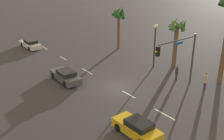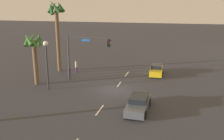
{
  "view_description": "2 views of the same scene",
  "coord_description": "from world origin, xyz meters",
  "px_view_note": "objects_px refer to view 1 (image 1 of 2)",
  "views": [
    {
      "loc": [
        20.4,
        -16.19,
        12.49
      ],
      "look_at": [
        -0.2,
        -0.38,
        2.05
      ],
      "focal_mm": 43.11,
      "sensor_mm": 36.0,
      "label": 1
    },
    {
      "loc": [
        -25.53,
        -6.41,
        9.35
      ],
      "look_at": [
        0.79,
        0.55,
        2.11
      ],
      "focal_mm": 39.14,
      "sensor_mm": 36.0,
      "label": 2
    }
  ],
  "objects_px": {
    "car_1": "(30,44)",
    "palm_tree_0": "(177,32)",
    "traffic_signal": "(181,53)",
    "palm_tree_2": "(119,17)",
    "streetlamp": "(155,37)",
    "car_0": "(137,128)",
    "pedestrian_1": "(205,81)",
    "car_2": "(66,76)",
    "pedestrian_0": "(177,72)"
  },
  "relations": [
    {
      "from": "car_1",
      "to": "palm_tree_0",
      "type": "height_order",
      "value": "palm_tree_0"
    },
    {
      "from": "car_0",
      "to": "palm_tree_0",
      "type": "bearing_deg",
      "value": 120.26
    },
    {
      "from": "car_1",
      "to": "pedestrian_0",
      "type": "xyz_separation_m",
      "value": [
        22.02,
        8.45,
        0.27
      ]
    },
    {
      "from": "car_0",
      "to": "car_2",
      "type": "distance_m",
      "value": 12.5
    },
    {
      "from": "streetlamp",
      "to": "pedestrian_1",
      "type": "xyz_separation_m",
      "value": [
        7.71,
        -0.19,
        -3.0
      ]
    },
    {
      "from": "pedestrian_1",
      "to": "palm_tree_2",
      "type": "distance_m",
      "value": 17.21
    },
    {
      "from": "pedestrian_0",
      "to": "palm_tree_0",
      "type": "relative_size",
      "value": 0.27
    },
    {
      "from": "car_1",
      "to": "palm_tree_0",
      "type": "bearing_deg",
      "value": 30.98
    },
    {
      "from": "traffic_signal",
      "to": "palm_tree_0",
      "type": "xyz_separation_m",
      "value": [
        -4.33,
        4.52,
        0.73
      ]
    },
    {
      "from": "palm_tree_0",
      "to": "pedestrian_1",
      "type": "bearing_deg",
      "value": -21.88
    },
    {
      "from": "car_1",
      "to": "palm_tree_2",
      "type": "xyz_separation_m",
      "value": [
        8.8,
        10.63,
        4.3
      ]
    },
    {
      "from": "pedestrian_0",
      "to": "palm_tree_0",
      "type": "bearing_deg",
      "value": 133.9
    },
    {
      "from": "car_0",
      "to": "pedestrian_0",
      "type": "height_order",
      "value": "pedestrian_0"
    },
    {
      "from": "pedestrian_1",
      "to": "palm_tree_2",
      "type": "relative_size",
      "value": 0.28
    },
    {
      "from": "streetlamp",
      "to": "pedestrian_1",
      "type": "relative_size",
      "value": 3.09
    },
    {
      "from": "car_0",
      "to": "car_2",
      "type": "bearing_deg",
      "value": 177.4
    },
    {
      "from": "palm_tree_2",
      "to": "car_0",
      "type": "bearing_deg",
      "value": -35.18
    },
    {
      "from": "car_0",
      "to": "pedestrian_1",
      "type": "height_order",
      "value": "pedestrian_1"
    },
    {
      "from": "car_2",
      "to": "pedestrian_0",
      "type": "bearing_deg",
      "value": 54.23
    },
    {
      "from": "car_2",
      "to": "pedestrian_0",
      "type": "relative_size",
      "value": 2.78
    },
    {
      "from": "streetlamp",
      "to": "traffic_signal",
      "type": "bearing_deg",
      "value": -20.77
    },
    {
      "from": "car_0",
      "to": "pedestrian_1",
      "type": "relative_size",
      "value": 2.32
    },
    {
      "from": "palm_tree_0",
      "to": "car_0",
      "type": "bearing_deg",
      "value": -59.74
    },
    {
      "from": "car_1",
      "to": "streetlamp",
      "type": "relative_size",
      "value": 0.85
    },
    {
      "from": "traffic_signal",
      "to": "streetlamp",
      "type": "distance_m",
      "value": 6.09
    },
    {
      "from": "palm_tree_0",
      "to": "car_2",
      "type": "bearing_deg",
      "value": -108.57
    },
    {
      "from": "car_2",
      "to": "traffic_signal",
      "type": "bearing_deg",
      "value": 44.78
    },
    {
      "from": "pedestrian_0",
      "to": "palm_tree_0",
      "type": "xyz_separation_m",
      "value": [
        -2.91,
        3.02,
        3.69
      ]
    },
    {
      "from": "car_1",
      "to": "streetlamp",
      "type": "xyz_separation_m",
      "value": [
        17.75,
        9.12,
        3.34
      ]
    },
    {
      "from": "pedestrian_0",
      "to": "pedestrian_1",
      "type": "relative_size",
      "value": 0.93
    },
    {
      "from": "car_1",
      "to": "streetlamp",
      "type": "distance_m",
      "value": 20.23
    },
    {
      "from": "traffic_signal",
      "to": "streetlamp",
      "type": "xyz_separation_m",
      "value": [
        -5.69,
        2.16,
        0.11
      ]
    },
    {
      "from": "car_0",
      "to": "pedestrian_0",
      "type": "bearing_deg",
      "value": 115.5
    },
    {
      "from": "car_0",
      "to": "car_2",
      "type": "xyz_separation_m",
      "value": [
        -12.48,
        0.57,
        -0.01
      ]
    },
    {
      "from": "pedestrian_0",
      "to": "pedestrian_1",
      "type": "xyz_separation_m",
      "value": [
        3.44,
        0.47,
        0.07
      ]
    },
    {
      "from": "palm_tree_2",
      "to": "streetlamp",
      "type": "bearing_deg",
      "value": -9.6
    },
    {
      "from": "traffic_signal",
      "to": "palm_tree_2",
      "type": "height_order",
      "value": "palm_tree_2"
    },
    {
      "from": "car_2",
      "to": "pedestrian_1",
      "type": "bearing_deg",
      "value": 44.69
    },
    {
      "from": "car_1",
      "to": "pedestrian_1",
      "type": "relative_size",
      "value": 2.62
    },
    {
      "from": "traffic_signal",
      "to": "palm_tree_2",
      "type": "bearing_deg",
      "value": 165.92
    },
    {
      "from": "streetlamp",
      "to": "pedestrian_0",
      "type": "relative_size",
      "value": 3.33
    },
    {
      "from": "traffic_signal",
      "to": "palm_tree_2",
      "type": "relative_size",
      "value": 0.93
    },
    {
      "from": "traffic_signal",
      "to": "palm_tree_2",
      "type": "xyz_separation_m",
      "value": [
        -14.65,
        3.67,
        1.06
      ]
    },
    {
      "from": "car_2",
      "to": "streetlamp",
      "type": "xyz_separation_m",
      "value": [
        3.08,
        10.86,
        3.34
      ]
    },
    {
      "from": "pedestrian_0",
      "to": "palm_tree_0",
      "type": "distance_m",
      "value": 5.59
    },
    {
      "from": "traffic_signal",
      "to": "pedestrian_1",
      "type": "xyz_separation_m",
      "value": [
        2.02,
        1.97,
        -2.9
      ]
    },
    {
      "from": "palm_tree_2",
      "to": "palm_tree_0",
      "type": "bearing_deg",
      "value": 4.68
    },
    {
      "from": "car_1",
      "to": "pedestrian_0",
      "type": "bearing_deg",
      "value": 21.0
    },
    {
      "from": "car_0",
      "to": "palm_tree_0",
      "type": "xyz_separation_m",
      "value": [
        -8.04,
        13.79,
        3.95
      ]
    },
    {
      "from": "traffic_signal",
      "to": "pedestrian_0",
      "type": "xyz_separation_m",
      "value": [
        -1.42,
        1.5,
        -2.96
      ]
    }
  ]
}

